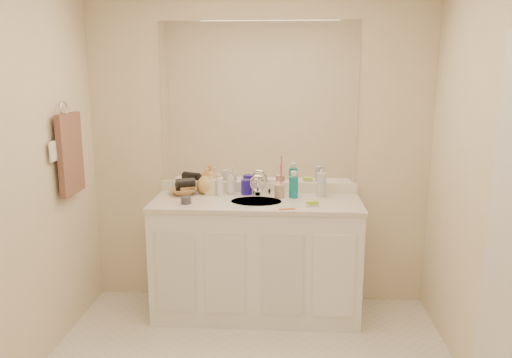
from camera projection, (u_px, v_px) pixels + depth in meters
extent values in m
cube|color=beige|center=(259.00, 151.00, 3.82)|extent=(2.60, 0.02, 2.40)
cube|color=beige|center=(200.00, 309.00, 1.29)|extent=(2.60, 0.02, 2.40)
cube|color=beige|center=(504.00, 195.00, 2.47)|extent=(0.02, 2.60, 2.40)
cube|color=white|center=(256.00, 259.00, 3.72)|extent=(1.50, 0.55, 0.85)
cube|color=beige|center=(256.00, 202.00, 3.63)|extent=(1.52, 0.57, 0.03)
cube|color=white|center=(259.00, 187.00, 3.87)|extent=(1.52, 0.03, 0.08)
cylinder|color=beige|center=(256.00, 203.00, 3.61)|extent=(0.37, 0.37, 0.02)
cylinder|color=silver|center=(258.00, 188.00, 3.77)|extent=(0.02, 0.02, 0.11)
cube|color=white|center=(259.00, 104.00, 3.74)|extent=(1.48, 0.01, 1.20)
cylinder|color=#20148C|center=(247.00, 187.00, 3.79)|extent=(0.10, 0.10, 0.11)
cylinder|color=tan|center=(279.00, 191.00, 3.69)|extent=(0.08, 0.08, 0.10)
cylinder|color=#FF436E|center=(281.00, 178.00, 3.67)|extent=(0.02, 0.04, 0.21)
cylinder|color=#0B7F84|center=(294.00, 187.00, 3.69)|extent=(0.08, 0.08, 0.16)
cylinder|color=silver|center=(321.00, 185.00, 3.71)|extent=(0.08, 0.08, 0.18)
cube|color=silver|center=(312.00, 205.00, 3.47)|extent=(0.09, 0.08, 0.01)
cube|color=#A3CC31|center=(312.00, 203.00, 3.47)|extent=(0.08, 0.07, 0.03)
cube|color=#DA4D16|center=(287.00, 209.00, 3.39)|extent=(0.12, 0.06, 0.00)
cylinder|color=#3C3B43|center=(186.00, 200.00, 3.53)|extent=(0.09, 0.09, 0.05)
cylinder|color=white|center=(220.00, 187.00, 3.74)|extent=(0.06, 0.06, 0.14)
imported|color=silver|center=(231.00, 182.00, 3.80)|extent=(0.07, 0.07, 0.18)
imported|color=beige|center=(211.00, 183.00, 3.79)|extent=(0.08, 0.09, 0.17)
imported|color=#D9A854|center=(207.00, 181.00, 3.81)|extent=(0.17, 0.17, 0.19)
imported|color=#AB7B45|center=(183.00, 191.00, 3.80)|extent=(0.27, 0.27, 0.05)
cylinder|color=black|center=(185.00, 183.00, 3.78)|extent=(0.16, 0.12, 0.07)
torus|color=silver|center=(64.00, 109.00, 3.32)|extent=(0.01, 0.11, 0.11)
cube|color=brown|center=(70.00, 154.00, 3.38)|extent=(0.04, 0.32, 0.55)
cube|color=white|center=(53.00, 151.00, 3.17)|extent=(0.01, 0.08, 0.13)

